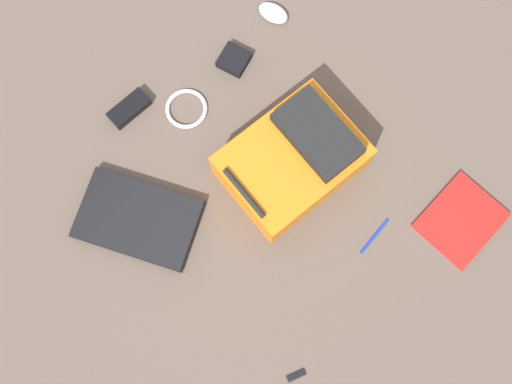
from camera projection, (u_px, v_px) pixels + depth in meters
The scene contains 10 objects.
ground_plane at pixel (252, 197), 1.68m from camera, with size 3.71×3.71×0.00m, color brown.
backpack at pixel (293, 160), 1.62m from camera, with size 0.32×0.41×0.19m.
laptop at pixel (138, 219), 1.65m from camera, with size 0.42×0.37×0.03m.
book_blue at pixel (460, 221), 1.66m from camera, with size 0.21×0.25×0.02m.
computer_mouse at pixel (273, 13), 1.80m from camera, with size 0.06×0.10×0.03m, color silver.
cable_coil at pixel (186, 109), 1.74m from camera, with size 0.13×0.13×0.01m, color silver.
power_brick at pixel (129, 109), 1.73m from camera, with size 0.06×0.13×0.03m, color black.
pen_black at pixel (375, 236), 1.65m from camera, with size 0.01×0.01×0.13m, color #1933B2.
earbud_pouch at pixel (234, 60), 1.77m from camera, with size 0.09×0.09×0.03m, color black.
usb_stick at pixel (296, 375), 1.56m from camera, with size 0.02×0.06×0.01m, color black.
Camera 1 is at (-0.26, 0.23, 1.65)m, focal length 38.52 mm.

